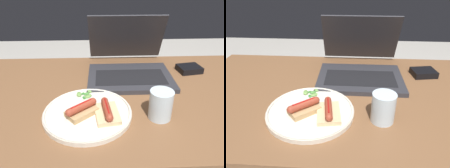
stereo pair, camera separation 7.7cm
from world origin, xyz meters
The scene contains 8 objects.
desk centered at (0.00, 0.00, 0.64)m, with size 1.34×0.72×0.72m.
laptop centered at (0.02, 0.16, 0.76)m, with size 0.35×0.37×0.24m.
plate centered at (-0.14, -0.14, 0.73)m, with size 0.28×0.28×0.02m.
sausage_toast_left centered at (-0.16, -0.16, 0.75)m, with size 0.11×0.11×0.04m.
sausage_toast_middle centered at (-0.08, -0.17, 0.75)m, with size 0.09×0.12×0.04m.
salad_pile centered at (-0.16, -0.04, 0.74)m, with size 0.06×0.06×0.01m.
drinking_glass centered at (0.09, -0.16, 0.77)m, with size 0.07×0.07×0.10m.
external_drive centered at (0.30, 0.17, 0.73)m, with size 0.11×0.09×0.03m.
Camera 2 is at (-0.01, -0.72, 1.15)m, focal length 35.00 mm.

